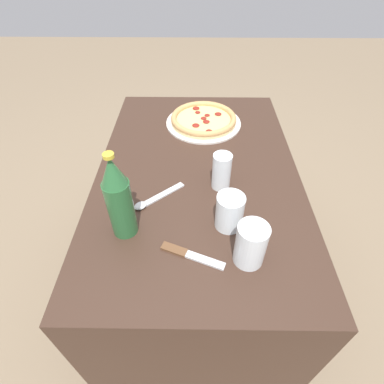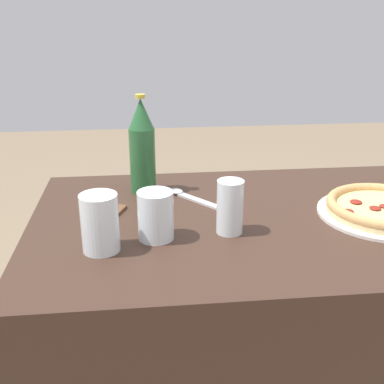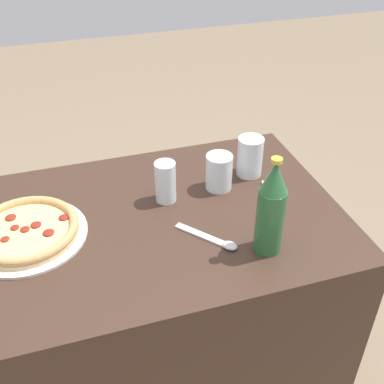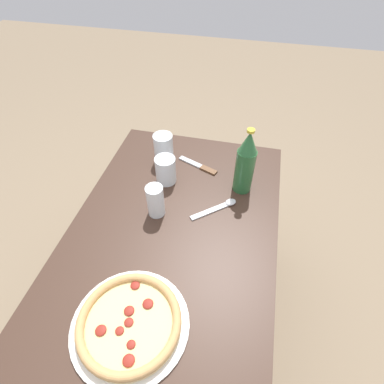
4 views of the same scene
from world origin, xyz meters
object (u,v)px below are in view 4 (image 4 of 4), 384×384
at_px(glass_orange_juice, 164,149).
at_px(glass_iced_tea, 156,202).
at_px(glass_lemonade, 166,171).
at_px(knife, 199,166).
at_px(beer_bottle, 245,163).
at_px(pizza_pepperoni, 129,323).
at_px(spoon, 221,206).

relative_size(glass_orange_juice, glass_iced_tea, 1.01).
bearing_deg(glass_lemonade, knife, 134.69).
bearing_deg(glass_orange_juice, beer_bottle, 74.52).
bearing_deg(glass_iced_tea, beer_bottle, 124.16).
height_order(pizza_pepperoni, glass_iced_tea, glass_iced_tea).
bearing_deg(knife, pizza_pepperoni, -4.01).
height_order(glass_iced_tea, knife, glass_iced_tea).
xyz_separation_m(pizza_pepperoni, glass_iced_tea, (-0.40, -0.05, 0.04)).
height_order(glass_lemonade, knife, glass_lemonade).
xyz_separation_m(glass_iced_tea, beer_bottle, (-0.19, 0.29, 0.07)).
distance_m(pizza_pepperoni, glass_lemonade, 0.57).
height_order(pizza_pepperoni, spoon, pizza_pepperoni).
relative_size(glass_lemonade, knife, 0.63).
distance_m(glass_iced_tea, knife, 0.30).
xyz_separation_m(glass_iced_tea, knife, (-0.28, 0.10, -0.05)).
distance_m(glass_iced_tea, spoon, 0.24).
bearing_deg(knife, glass_iced_tea, -19.37).
height_order(glass_orange_juice, knife, glass_orange_juice).
bearing_deg(glass_lemonade, pizza_pepperoni, 6.45).
bearing_deg(beer_bottle, glass_orange_juice, -105.48).
relative_size(glass_iced_tea, knife, 0.71).
xyz_separation_m(pizza_pepperoni, beer_bottle, (-0.59, 0.23, 0.11)).
bearing_deg(glass_iced_tea, glass_lemonade, -175.51).
distance_m(glass_orange_juice, spoon, 0.35).
distance_m(glass_lemonade, spoon, 0.26).
height_order(knife, spoon, spoon).
distance_m(glass_orange_juice, beer_bottle, 0.36).
distance_m(pizza_pepperoni, knife, 0.68).
bearing_deg(glass_orange_juice, pizza_pepperoni, 8.91).
relative_size(pizza_pepperoni, glass_lemonade, 2.88).
height_order(pizza_pepperoni, beer_bottle, beer_bottle).
xyz_separation_m(glass_orange_juice, beer_bottle, (0.09, 0.34, 0.07)).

